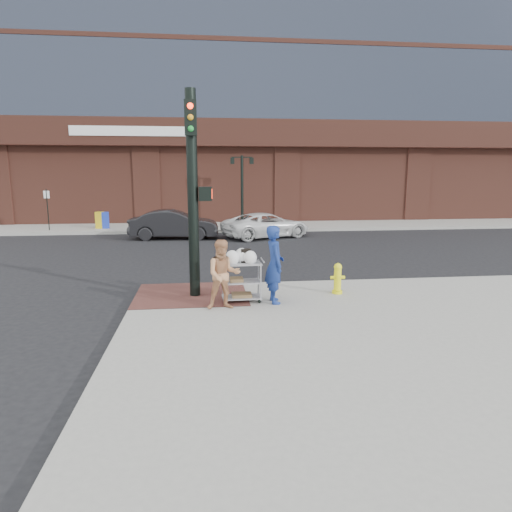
{
  "coord_description": "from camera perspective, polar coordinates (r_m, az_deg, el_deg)",
  "views": [
    {
      "loc": [
        -0.26,
        -10.46,
        3.22
      ],
      "look_at": [
        0.97,
        0.16,
        1.25
      ],
      "focal_mm": 32.0,
      "sensor_mm": 36.0,
      "label": 1
    }
  ],
  "objects": [
    {
      "name": "traffic_signal_pole",
      "position": [
        11.24,
        -7.82,
        8.36
      ],
      "size": [
        0.61,
        0.51,
        5.0
      ],
      "color": "black",
      "rests_on": "sidewalk_near"
    },
    {
      "name": "lamp_post",
      "position": [
        26.56,
        -1.76,
        9.14
      ],
      "size": [
        1.32,
        0.22,
        4.0
      ],
      "color": "black",
      "rests_on": "sidewalk_far"
    },
    {
      "name": "fire_hydrant",
      "position": [
        11.85,
        10.16,
        -2.73
      ],
      "size": [
        0.37,
        0.26,
        0.79
      ],
      "color": "yellow",
      "rests_on": "sidewalk_near"
    },
    {
      "name": "ground",
      "position": [
        10.95,
        -5.01,
        -6.71
      ],
      "size": [
        220.0,
        220.0,
        0.0
      ],
      "primitive_type": "plane",
      "color": "black",
      "rests_on": "ground"
    },
    {
      "name": "pedestrian_tan",
      "position": [
        10.31,
        -4.1,
        -2.34
      ],
      "size": [
        0.81,
        0.66,
        1.59
      ],
      "primitive_type": "imported",
      "rotation": [
        0.0,
        0.0,
        0.07
      ],
      "color": "tan",
      "rests_on": "sidewalk_near"
    },
    {
      "name": "utility_cart",
      "position": [
        10.9,
        -1.81,
        -2.76
      ],
      "size": [
        0.95,
        0.55,
        1.28
      ],
      "color": "gray",
      "rests_on": "sidewalk_near"
    },
    {
      "name": "sedan_dark",
      "position": [
        22.66,
        -10.2,
        3.91
      ],
      "size": [
        4.35,
        1.71,
        1.41
      ],
      "primitive_type": "imported",
      "rotation": [
        0.0,
        0.0,
        1.52
      ],
      "color": "black",
      "rests_on": "ground"
    },
    {
      "name": "newsbox_yellow",
      "position": [
        26.66,
        -18.92,
        4.26
      ],
      "size": [
        0.49,
        0.47,
        0.92
      ],
      "primitive_type": "cube",
      "rotation": [
        0.0,
        0.0,
        -0.39
      ],
      "color": "gold",
      "rests_on": "sidewalk_far"
    },
    {
      "name": "newsbox_blue",
      "position": [
        26.62,
        -18.3,
        4.28
      ],
      "size": [
        0.44,
        0.41,
        0.91
      ],
      "primitive_type": "cube",
      "rotation": [
        0.0,
        0.0,
        0.2
      ],
      "color": "#1930A8",
      "rests_on": "sidewalk_far"
    },
    {
      "name": "woman_blue",
      "position": [
        10.77,
        2.34,
        -1.04
      ],
      "size": [
        0.48,
        0.7,
        1.86
      ],
      "primitive_type": "imported",
      "rotation": [
        0.0,
        0.0,
        1.63
      ],
      "color": "navy",
      "rests_on": "sidewalk_near"
    },
    {
      "name": "parking_sign",
      "position": [
        26.83,
        -24.59,
        5.29
      ],
      "size": [
        0.05,
        0.05,
        2.2
      ],
      "primitive_type": "cylinder",
      "color": "black",
      "rests_on": "sidewalk_far"
    },
    {
      "name": "bank_building",
      "position": [
        43.2,
        0.66,
        25.1
      ],
      "size": [
        42.0,
        26.0,
        28.0
      ],
      "primitive_type": "cube",
      "color": "brown",
      "rests_on": "sidewalk_far"
    },
    {
      "name": "sidewalk_far",
      "position": [
        44.45,
        10.15,
        6.23
      ],
      "size": [
        65.0,
        36.0,
        0.15
      ],
      "primitive_type": "cube",
      "color": "gray",
      "rests_on": "ground"
    },
    {
      "name": "minivan_white",
      "position": [
        22.75,
        1.29,
        3.87
      ],
      "size": [
        4.87,
        3.6,
        1.23
      ],
      "primitive_type": "imported",
      "rotation": [
        0.0,
        0.0,
        1.97
      ],
      "color": "white",
      "rests_on": "ground"
    },
    {
      "name": "brick_curb_ramp",
      "position": [
        11.77,
        -8.08,
        -4.75
      ],
      "size": [
        2.8,
        2.4,
        0.01
      ],
      "primitive_type": "cube",
      "color": "#4E2724",
      "rests_on": "sidewalk_near"
    }
  ]
}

